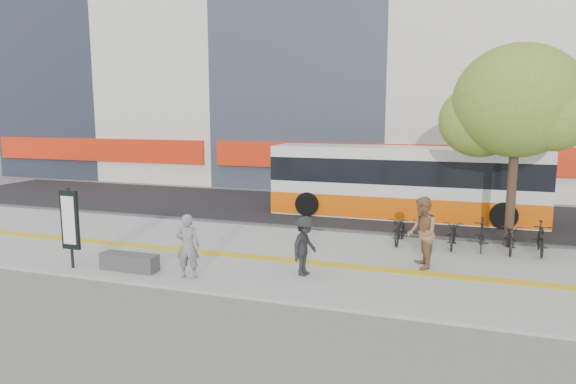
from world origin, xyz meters
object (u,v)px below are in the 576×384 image
(bench, at_px, (129,262))
(pedestrian_dark, at_px, (305,246))
(bus, at_px, (403,184))
(street_tree, at_px, (516,104))
(signboard, at_px, (70,221))
(seated_woman, at_px, (188,246))
(pedestrian_tan, at_px, (422,233))

(bench, distance_m, pedestrian_dark, 4.71)
(bus, bearing_deg, street_tree, -45.31)
(signboard, height_order, bus, bus)
(street_tree, xyz_separation_m, seated_woman, (-7.98, -6.05, -3.61))
(bench, xyz_separation_m, pedestrian_tan, (7.34, 2.69, 0.75))
(street_tree, xyz_separation_m, pedestrian_tan, (-2.44, -3.33, -3.46))
(signboard, relative_size, bus, 0.21)
(signboard, xyz_separation_m, pedestrian_dark, (6.14, 1.42, -0.52))
(bench, relative_size, street_tree, 0.25)
(street_tree, xyz_separation_m, pedestrian_dark, (-5.24, -4.91, -3.66))
(bus, xyz_separation_m, seated_woman, (-4.34, -9.73, -0.49))
(bench, distance_m, seated_woman, 1.90)
(pedestrian_tan, height_order, pedestrian_dark, pedestrian_tan)
(bench, relative_size, seated_woman, 0.97)
(bus, height_order, pedestrian_tan, bus)
(bench, distance_m, street_tree, 12.23)
(street_tree, bearing_deg, signboard, -150.93)
(bench, distance_m, pedestrian_tan, 7.86)
(bus, height_order, pedestrian_dark, bus)
(bench, xyz_separation_m, seated_woman, (1.80, -0.03, 0.60))
(signboard, xyz_separation_m, pedestrian_tan, (8.94, 3.00, -0.32))
(bench, height_order, seated_woman, seated_woman)
(bus, bearing_deg, pedestrian_tan, -80.25)
(seated_woman, distance_m, pedestrian_tan, 6.18)
(seated_woman, relative_size, pedestrian_dark, 1.07)
(signboard, xyz_separation_m, seated_woman, (3.40, 0.27, -0.46))
(signboard, relative_size, seated_woman, 1.33)
(bench, xyz_separation_m, pedestrian_dark, (4.54, 1.11, 0.55))
(signboard, bearing_deg, bench, 10.81)
(pedestrian_tan, bearing_deg, pedestrian_dark, -73.87)
(signboard, height_order, street_tree, street_tree)
(street_tree, relative_size, seated_woman, 3.82)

